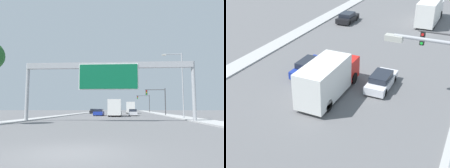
# 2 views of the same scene
# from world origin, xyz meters

# --- Properties ---
(ground_plane) EXTENTS (300.00, 300.00, 0.00)m
(ground_plane) POSITION_xyz_m (0.00, 0.00, 0.00)
(ground_plane) COLOR slate
(sidewalk_right) EXTENTS (3.00, 120.00, 0.15)m
(sidewalk_right) POSITION_xyz_m (11.25, 60.00, 0.07)
(sidewalk_right) COLOR #ABABAB
(sidewalk_right) RESTS_ON ground
(median_strip_left) EXTENTS (2.00, 120.00, 0.15)m
(median_strip_left) POSITION_xyz_m (-10.75, 60.00, 0.07)
(median_strip_left) COLOR #ABABAB
(median_strip_left) RESTS_ON ground
(sign_gantry) EXTENTS (20.33, 0.73, 7.06)m
(sign_gantry) POSITION_xyz_m (0.00, 17.90, 5.74)
(sign_gantry) COLOR #9EA0A5
(sign_gantry) RESTS_ON ground
(car_near_right) EXTENTS (1.70, 4.37, 1.37)m
(car_near_right) POSITION_xyz_m (3.50, 37.68, 0.65)
(car_near_right) COLOR silver
(car_near_right) RESTS_ON ground
(car_mid_right) EXTENTS (1.89, 4.21, 1.37)m
(car_mid_right) POSITION_xyz_m (-7.00, 54.24, 0.65)
(car_mid_right) COLOR black
(car_mid_right) RESTS_ON ground
(car_mid_center) EXTENTS (1.83, 4.65, 1.39)m
(car_mid_center) POSITION_xyz_m (-3.50, 37.52, 0.66)
(car_mid_center) COLOR navy
(car_mid_center) RESTS_ON ground
(truck_box_primary) EXTENTS (2.37, 7.62, 3.18)m
(truck_box_primary) POSITION_xyz_m (0.00, 34.42, 1.62)
(truck_box_primary) COLOR red
(truck_box_primary) RESTS_ON ground
(truck_box_secondary) EXTENTS (2.43, 8.86, 3.36)m
(truck_box_secondary) POSITION_xyz_m (3.50, 58.76, 1.70)
(truck_box_secondary) COLOR white
(truck_box_secondary) RESTS_ON ground
(traffic_light_near_intersection) EXTENTS (4.27, 0.32, 5.69)m
(traffic_light_near_intersection) POSITION_xyz_m (8.85, 38.00, 3.85)
(traffic_light_near_intersection) COLOR #3D3D3F
(traffic_light_near_intersection) RESTS_ON ground
(traffic_light_mid_block) EXTENTS (4.49, 0.32, 6.10)m
(traffic_light_mid_block) POSITION_xyz_m (8.82, 68.00, 4.13)
(traffic_light_mid_block) COLOR #3D3D3F
(traffic_light_mid_block) RESTS_ON ground
(street_lamp_right) EXTENTS (2.98, 0.28, 9.69)m
(street_lamp_right) POSITION_xyz_m (10.00, 24.30, 5.70)
(street_lamp_right) COLOR #9EA0A5
(street_lamp_right) RESTS_ON ground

